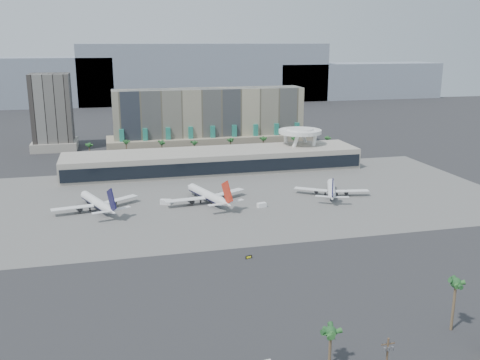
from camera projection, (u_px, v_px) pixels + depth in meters
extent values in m
plane|color=#232326|center=(268.00, 236.00, 207.61)|extent=(900.00, 900.00, 0.00)
cube|color=#5B5B59|center=(235.00, 197.00, 259.28)|extent=(260.00, 130.00, 0.06)
cube|color=gray|center=(205.00, 73.00, 654.20)|extent=(300.00, 60.00, 70.00)
cube|color=gray|center=(355.00, 81.00, 703.51)|extent=(220.00, 60.00, 45.00)
cube|color=tan|center=(209.00, 119.00, 369.03)|extent=(130.00, 22.00, 42.00)
cube|color=tan|center=(210.00, 142.00, 371.20)|extent=(140.00, 30.00, 10.00)
cube|color=#247C6A|center=(122.00, 143.00, 346.95)|extent=(3.00, 2.00, 18.00)
cube|color=#247C6A|center=(145.00, 142.00, 350.41)|extent=(3.00, 2.00, 18.00)
cube|color=#247C6A|center=(168.00, 141.00, 353.87)|extent=(3.00, 2.00, 18.00)
cube|color=#247C6A|center=(191.00, 140.00, 357.33)|extent=(3.00, 2.00, 18.00)
cube|color=#247C6A|center=(213.00, 139.00, 360.79)|extent=(3.00, 2.00, 18.00)
cube|color=#247C6A|center=(234.00, 138.00, 364.25)|extent=(3.00, 2.00, 18.00)
cube|color=#247C6A|center=(256.00, 137.00, 367.71)|extent=(3.00, 2.00, 18.00)
cube|color=#247C6A|center=(276.00, 136.00, 371.18)|extent=(3.00, 2.00, 18.00)
cube|color=#247C6A|center=(297.00, 135.00, 374.64)|extent=(3.00, 2.00, 18.00)
cube|color=black|center=(52.00, 112.00, 367.02)|extent=(26.00, 26.00, 52.00)
cube|color=#B6AFA0|center=(55.00, 145.00, 372.84)|extent=(30.00, 30.00, 6.00)
cube|color=#B6AFA0|center=(213.00, 161.00, 309.45)|extent=(170.00, 32.00, 12.00)
cube|color=black|center=(219.00, 168.00, 294.35)|extent=(168.00, 0.60, 7.00)
cube|color=black|center=(213.00, 149.00, 307.61)|extent=(170.00, 12.00, 2.50)
cylinder|color=white|center=(306.00, 144.00, 333.96)|extent=(6.98, 6.99, 21.89)
cylinder|color=white|center=(286.00, 145.00, 331.02)|extent=(6.98, 6.99, 21.89)
cylinder|color=white|center=(293.00, 149.00, 319.06)|extent=(6.98, 6.99, 21.89)
cylinder|color=white|center=(313.00, 148.00, 322.00)|extent=(6.98, 6.99, 21.89)
cylinder|color=white|center=(300.00, 132.00, 324.24)|extent=(26.00, 26.00, 2.20)
cylinder|color=white|center=(300.00, 129.00, 323.91)|extent=(16.00, 16.00, 1.20)
cylinder|color=brown|center=(90.00, 155.00, 326.18)|extent=(0.70, 0.70, 12.00)
sphere|color=#1F4F24|center=(89.00, 145.00, 324.74)|extent=(2.80, 2.80, 2.80)
cylinder|color=brown|center=(127.00, 153.00, 331.25)|extent=(0.70, 0.70, 12.00)
sphere|color=#1F4F24|center=(126.00, 144.00, 329.81)|extent=(2.80, 2.80, 2.80)
cylinder|color=brown|center=(162.00, 151.00, 336.33)|extent=(0.70, 0.70, 12.00)
sphere|color=#1F4F24|center=(162.00, 142.00, 334.89)|extent=(2.80, 2.80, 2.80)
cylinder|color=brown|center=(195.00, 150.00, 341.18)|extent=(0.70, 0.70, 12.00)
sphere|color=#1F4F24|center=(195.00, 141.00, 339.74)|extent=(2.80, 2.80, 2.80)
cylinder|color=brown|center=(230.00, 148.00, 346.48)|extent=(0.70, 0.70, 12.00)
sphere|color=#1F4F24|center=(230.00, 139.00, 345.04)|extent=(2.80, 2.80, 2.80)
cylinder|color=brown|center=(263.00, 146.00, 351.56)|extent=(0.70, 0.70, 12.00)
sphere|color=#1F4F24|center=(263.00, 138.00, 350.12)|extent=(2.80, 2.80, 2.80)
cylinder|color=brown|center=(294.00, 145.00, 356.64)|extent=(0.70, 0.70, 12.00)
sphere|color=#1F4F24|center=(295.00, 136.00, 355.20)|extent=(2.80, 2.80, 2.80)
cylinder|color=brown|center=(327.00, 143.00, 361.95)|extent=(0.70, 0.70, 12.00)
sphere|color=#1F4F24|center=(327.00, 135.00, 360.50)|extent=(2.80, 2.80, 2.80)
cube|color=#4C3826|center=(388.00, 344.00, 114.27)|extent=(3.20, 0.22, 0.22)
cylinder|color=slate|center=(385.00, 350.00, 113.99)|extent=(0.56, 0.56, 0.90)
cylinder|color=slate|center=(389.00, 349.00, 114.20)|extent=(0.56, 0.56, 0.90)
cylinder|color=slate|center=(392.00, 348.00, 114.40)|extent=(0.56, 0.56, 0.90)
cylinder|color=black|center=(382.00, 344.00, 113.89)|extent=(0.12, 0.12, 0.30)
cylinder|color=black|center=(394.00, 342.00, 114.53)|extent=(0.12, 0.12, 0.30)
cylinder|color=white|center=(96.00, 202.00, 239.31)|extent=(13.79, 26.65, 3.98)
cylinder|color=#131038|center=(96.00, 202.00, 239.34)|extent=(13.51, 26.12, 3.90)
cone|color=white|center=(83.00, 194.00, 251.53)|extent=(5.36, 5.63, 3.98)
cone|color=white|center=(111.00, 211.00, 225.44)|extent=(7.02, 9.78, 3.98)
cube|color=white|center=(72.00, 208.00, 232.51)|extent=(18.31, 6.98, 0.35)
cube|color=white|center=(119.00, 199.00, 244.84)|extent=(17.08, 13.27, 0.35)
cylinder|color=black|center=(79.00, 208.00, 234.83)|extent=(3.51, 4.50, 2.19)
cylinder|color=black|center=(113.00, 202.00, 243.80)|extent=(3.51, 4.50, 2.19)
cube|color=#131038|center=(112.00, 200.00, 222.96)|extent=(3.82, 8.56, 10.47)
cube|color=white|center=(102.00, 212.00, 222.01)|extent=(8.25, 4.03, 0.25)
cube|color=white|center=(122.00, 208.00, 227.06)|extent=(7.99, 5.86, 0.25)
cylinder|color=black|center=(88.00, 202.00, 248.33)|extent=(0.50, 0.50, 1.59)
cylinder|color=black|center=(90.00, 209.00, 237.43)|extent=(0.70, 0.70, 1.59)
cylinder|color=black|center=(104.00, 207.00, 241.02)|extent=(0.70, 0.70, 1.59)
cylinder|color=white|center=(206.00, 194.00, 250.39)|extent=(12.73, 28.00, 4.12)
cylinder|color=#131038|center=(206.00, 195.00, 250.43)|extent=(12.47, 27.44, 4.04)
cone|color=white|center=(190.00, 187.00, 263.61)|extent=(5.37, 5.70, 4.12)
cone|color=white|center=(225.00, 203.00, 235.40)|extent=(6.82, 10.10, 4.12)
cube|color=white|center=(185.00, 200.00, 243.87)|extent=(18.90, 6.12, 0.36)
cube|color=white|center=(228.00, 192.00, 255.52)|extent=(18.11, 12.91, 0.36)
cylinder|color=black|center=(191.00, 201.00, 246.15)|extent=(3.45, 4.63, 2.27)
cylinder|color=black|center=(221.00, 195.00, 254.62)|extent=(3.45, 4.63, 2.27)
cube|color=red|center=(227.00, 192.00, 232.77)|extent=(3.42, 9.05, 10.85)
cube|color=white|center=(217.00, 204.00, 232.04)|extent=(8.52, 3.70, 0.26)
cube|color=white|center=(236.00, 201.00, 236.80)|extent=(8.40, 5.68, 0.26)
cylinder|color=black|center=(195.00, 195.00, 260.11)|extent=(0.52, 0.52, 1.65)
cylinder|color=black|center=(201.00, 202.00, 248.58)|extent=(0.72, 0.72, 1.65)
cylinder|color=black|center=(213.00, 200.00, 251.97)|extent=(0.72, 0.72, 1.65)
cylinder|color=white|center=(331.00, 188.00, 261.82)|extent=(12.55, 24.20, 3.61)
cylinder|color=#131038|center=(331.00, 189.00, 261.86)|extent=(12.30, 23.71, 3.54)
cone|color=white|center=(331.00, 181.00, 275.35)|extent=(4.87, 5.12, 3.61)
cone|color=white|center=(332.00, 197.00, 246.50)|extent=(6.39, 8.89, 3.61)
cube|color=white|center=(311.00, 189.00, 262.45)|extent=(15.50, 12.07, 0.32)
cube|color=white|center=(352.00, 191.00, 259.73)|extent=(16.63, 6.36, 0.32)
cylinder|color=black|center=(316.00, 191.00, 262.74)|extent=(3.19, 4.09, 1.99)
cylinder|color=black|center=(346.00, 192.00, 260.77)|extent=(3.19, 4.09, 1.99)
cube|color=#131038|center=(333.00, 188.00, 244.01)|extent=(3.48, 7.77, 9.51)
cube|color=white|center=(323.00, 196.00, 246.08)|extent=(7.25, 5.33, 0.23)
cube|color=white|center=(341.00, 197.00, 244.96)|extent=(7.49, 3.67, 0.23)
cylinder|color=black|center=(331.00, 188.00, 271.66)|extent=(0.45, 0.45, 1.44)
cylinder|color=black|center=(325.00, 194.00, 261.99)|extent=(0.63, 0.63, 1.44)
cylinder|color=black|center=(337.00, 194.00, 261.20)|extent=(0.63, 0.63, 1.44)
cube|color=white|center=(166.00, 202.00, 247.18)|extent=(5.34, 3.80, 2.36)
cube|color=white|center=(262.00, 205.00, 242.85)|extent=(4.41, 3.10, 2.06)
cube|color=black|center=(249.00, 257.00, 185.82)|extent=(2.40, 0.98, 1.09)
cube|color=yellow|center=(249.00, 257.00, 185.64)|extent=(1.70, 0.54, 0.66)
cylinder|color=black|center=(246.00, 258.00, 185.68)|extent=(0.13, 0.13, 0.66)
cylinder|color=black|center=(251.00, 257.00, 186.08)|extent=(0.13, 0.13, 0.66)
cylinder|color=brown|center=(330.00, 347.00, 124.25)|extent=(0.70, 0.70, 8.68)
sphere|color=#1F4F24|center=(331.00, 332.00, 123.23)|extent=(2.80, 2.80, 2.80)
cylinder|color=brown|center=(454.00, 306.00, 138.44)|extent=(0.70, 0.70, 13.67)
sphere|color=#1F4F24|center=(456.00, 283.00, 136.78)|extent=(2.80, 2.80, 2.80)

